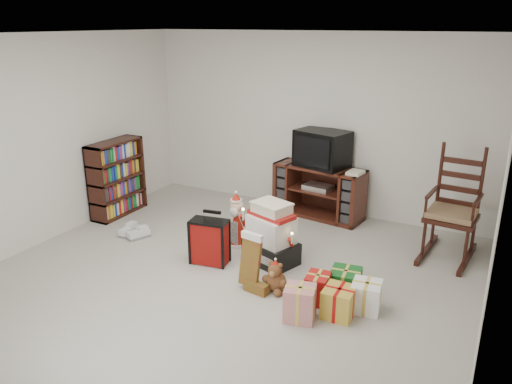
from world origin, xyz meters
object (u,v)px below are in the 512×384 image
teddy_bear (276,278)px  sneaker_pair (134,233)px  tv_stand (319,191)px  red_suitcase (210,242)px  gift_cluster (333,295)px  bookshelf (117,179)px  crt_television (322,149)px  gift_pile (271,237)px  mrs_claus_figurine (237,225)px  rocking_chair (452,218)px  santa_figurine (284,247)px

teddy_bear → sneaker_pair: teddy_bear is taller
tv_stand → red_suitcase: size_ratio=2.15×
gift_cluster → sneaker_pair: bearing=171.5°
bookshelf → crt_television: (2.57, 1.25, 0.46)m
gift_pile → sneaker_pair: 1.90m
red_suitcase → teddy_bear: (0.93, -0.22, -0.12)m
teddy_bear → mrs_claus_figurine: mrs_claus_figurine is taller
gift_pile → red_suitcase: 0.70m
rocking_chair → crt_television: (-1.79, 0.49, 0.51)m
tv_stand → santa_figurine: bearing=-75.5°
rocking_chair → mrs_claus_figurine: bearing=-153.9°
teddy_bear → gift_pile: bearing=119.8°
tv_stand → teddy_bear: tv_stand is taller
bookshelf → red_suitcase: (1.99, -0.72, -0.25)m
gift_pile → tv_stand: bearing=110.5°
gift_pile → crt_television: 1.76m
teddy_bear → crt_television: (-0.35, 2.19, 0.83)m
bookshelf → rocking_chair: rocking_chair is taller
tv_stand → crt_television: bearing=55.8°
rocking_chair → gift_cluster: rocking_chair is taller
red_suitcase → sneaker_pair: 1.30m
teddy_bear → gift_cluster: teddy_bear is taller
tv_stand → santa_figurine: size_ratio=2.30×
rocking_chair → red_suitcase: 2.80m
gift_cluster → gift_pile: bearing=148.2°
gift_cluster → red_suitcase: bearing=171.1°
bookshelf → gift_cluster: size_ratio=1.19×
tv_stand → rocking_chair: (1.80, -0.48, 0.10)m
rocking_chair → santa_figurine: bearing=-139.9°
gift_pile → sneaker_pair: (-1.88, -0.16, -0.26)m
gift_pile → mrs_claus_figurine: 0.64m
crt_television → sneaker_pair: bearing=-120.7°
rocking_chair → sneaker_pair: (-3.64, -1.30, -0.41)m
santa_figurine → mrs_claus_figurine: (-0.74, 0.23, 0.04)m
sneaker_pair → gift_cluster: 2.85m
mrs_claus_figurine → sneaker_pair: size_ratio=1.84×
rocking_chair → tv_stand: bearing=170.5°
bookshelf → rocking_chair: size_ratio=0.79×
gift_cluster → crt_television: size_ratio=1.14×
bookshelf → gift_pile: (2.60, -0.38, -0.20)m
red_suitcase → santa_figurine: bearing=16.2°
teddy_bear → red_suitcase: bearing=166.7°
crt_television → gift_pile: bearing=-73.8°
bookshelf → rocking_chair: (4.36, 0.76, -0.05)m
gift_pile → teddy_bear: 0.67m
gift_pile → teddy_bear: gift_pile is taller
gift_cluster → crt_television: crt_television is taller
sneaker_pair → santa_figurine: bearing=13.5°
gift_pile → mrs_claus_figurine: (-0.59, 0.24, -0.05)m
teddy_bear → sneaker_pair: 2.24m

